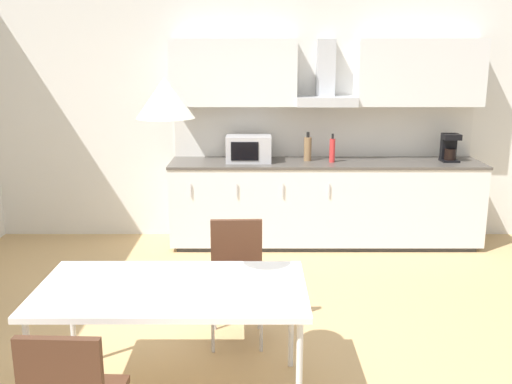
{
  "coord_description": "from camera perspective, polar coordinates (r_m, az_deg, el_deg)",
  "views": [
    {
      "loc": [
        0.19,
        -3.73,
        2.04
      ],
      "look_at": [
        0.19,
        0.61,
        1.0
      ],
      "focal_mm": 40.0,
      "sensor_mm": 36.0,
      "label": 1
    }
  ],
  "objects": [
    {
      "name": "chair_far_right",
      "position": [
        4.2,
        -1.99,
        -7.6
      ],
      "size": [
        0.41,
        0.41,
        0.87
      ],
      "color": "#4C2D1E",
      "rests_on": "ground_plane"
    },
    {
      "name": "pendant_lamp",
      "position": [
        3.16,
        -9.13,
        9.28
      ],
      "size": [
        0.32,
        0.32,
        0.22
      ],
      "primitive_type": "cone",
      "color": "silver"
    },
    {
      "name": "bottle_brown",
      "position": [
        6.21,
        5.15,
        4.36
      ],
      "size": [
        0.08,
        0.08,
        0.31
      ],
      "color": "brown",
      "rests_on": "kitchen_counter"
    },
    {
      "name": "wall_back",
      "position": [
        6.47,
        -1.72,
        7.78
      ],
      "size": [
        6.61,
        0.1,
        2.8
      ],
      "primitive_type": "cube",
      "color": "silver",
      "rests_on": "ground_plane"
    },
    {
      "name": "ground_plane",
      "position": [
        4.26,
        -2.66,
        -15.32
      ],
      "size": [
        8.27,
        7.99,
        0.02
      ],
      "primitive_type": "cube",
      "color": "tan"
    },
    {
      "name": "coffee_maker",
      "position": [
        6.51,
        18.74,
        4.25
      ],
      "size": [
        0.18,
        0.19,
        0.3
      ],
      "color": "black",
      "rests_on": "kitchen_counter"
    },
    {
      "name": "backsplash_tile",
      "position": [
        6.48,
        6.68,
        6.0
      ],
      "size": [
        3.33,
        0.02,
        0.56
      ],
      "primitive_type": "cube",
      "color": "silver",
      "rests_on": "kitchen_counter"
    },
    {
      "name": "kitchen_counter",
      "position": [
        6.31,
        6.82,
        -1.06
      ],
      "size": [
        3.35,
        0.69,
        0.93
      ],
      "color": "#333333",
      "rests_on": "ground_plane"
    },
    {
      "name": "bottle_red",
      "position": [
        6.16,
        7.59,
        4.18
      ],
      "size": [
        0.06,
        0.06,
        0.31
      ],
      "color": "red",
      "rests_on": "kitchen_counter"
    },
    {
      "name": "dining_table",
      "position": [
        3.43,
        -8.41,
        -9.97
      ],
      "size": [
        1.57,
        0.84,
        0.73
      ],
      "color": "white",
      "rests_on": "ground_plane"
    },
    {
      "name": "microwave",
      "position": [
        6.14,
        -0.78,
        4.36
      ],
      "size": [
        0.48,
        0.35,
        0.28
      ],
      "color": "#ADADB2",
      "rests_on": "kitchen_counter"
    },
    {
      "name": "upper_wall_cabinets",
      "position": [
        6.27,
        7.01,
        11.67
      ],
      "size": [
        3.33,
        0.4,
        0.7
      ],
      "color": "silver"
    }
  ]
}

